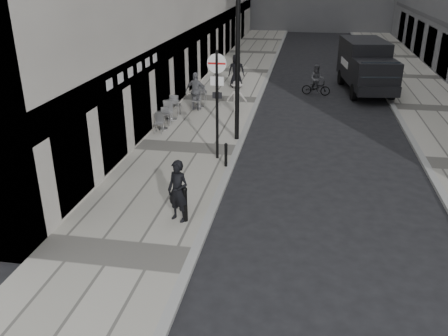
# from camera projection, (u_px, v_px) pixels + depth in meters

# --- Properties ---
(sidewalk) EXTENTS (4.00, 60.00, 0.12)m
(sidewalk) POSITION_uv_depth(u_px,v_px,m) (221.00, 99.00, 25.78)
(sidewalk) COLOR #A8A398
(sidewalk) RESTS_ON ground
(far_sidewalk) EXTENTS (4.00, 60.00, 0.12)m
(far_sidewalk) POSITION_uv_depth(u_px,v_px,m) (434.00, 109.00, 24.04)
(far_sidewalk) COLOR #A8A398
(far_sidewalk) RESTS_ON ground
(walking_man) EXTENTS (0.77, 0.65, 1.79)m
(walking_man) POSITION_uv_depth(u_px,v_px,m) (178.00, 191.00, 13.08)
(walking_man) COLOR black
(walking_man) RESTS_ON sidewalk
(sign_post) EXTENTS (0.68, 0.10, 3.98)m
(sign_post) POSITION_uv_depth(u_px,v_px,m) (217.00, 91.00, 16.77)
(sign_post) COLOR black
(sign_post) RESTS_ON sidewalk
(lamppost) EXTENTS (0.31, 0.31, 6.95)m
(lamppost) POSITION_uv_depth(u_px,v_px,m) (238.00, 44.00, 18.20)
(lamppost) COLOR black
(lamppost) RESTS_ON sidewalk
(bollard_near) EXTENTS (0.13, 0.13, 0.98)m
(bollard_near) POSITION_uv_depth(u_px,v_px,m) (185.00, 205.00, 13.18)
(bollard_near) COLOR black
(bollard_near) RESTS_ON sidewalk
(bollard_far) EXTENTS (0.11, 0.11, 0.82)m
(bollard_far) POSITION_uv_depth(u_px,v_px,m) (226.00, 155.00, 16.87)
(bollard_far) COLOR black
(bollard_far) RESTS_ON sidewalk
(panel_van) EXTENTS (2.98, 6.26, 2.84)m
(panel_van) POSITION_uv_depth(u_px,v_px,m) (366.00, 64.00, 27.08)
(panel_van) COLOR black
(panel_van) RESTS_ON ground
(cyclist) EXTENTS (1.63, 0.74, 1.70)m
(cyclist) POSITION_uv_depth(u_px,v_px,m) (316.00, 83.00, 26.63)
(cyclist) COLOR black
(cyclist) RESTS_ON ground
(pedestrian_a) EXTENTS (1.16, 0.61, 1.88)m
(pedestrian_a) POSITION_uv_depth(u_px,v_px,m) (196.00, 91.00, 23.31)
(pedestrian_a) COLOR slate
(pedestrian_a) RESTS_ON sidewalk
(pedestrian_b) EXTENTS (1.05, 0.64, 1.57)m
(pedestrian_b) POSITION_uv_depth(u_px,v_px,m) (237.00, 97.00, 22.94)
(pedestrian_b) COLOR #B1AAA3
(pedestrian_b) RESTS_ON sidewalk
(pedestrian_c) EXTENTS (1.01, 0.72, 1.95)m
(pedestrian_c) POSITION_uv_depth(u_px,v_px,m) (236.00, 71.00, 27.69)
(pedestrian_c) COLOR black
(pedestrian_c) RESTS_ON sidewalk
(cafe_table_near) EXTENTS (0.67, 1.52, 0.86)m
(cafe_table_near) POSITION_uv_depth(u_px,v_px,m) (163.00, 119.00, 20.74)
(cafe_table_near) COLOR #A4A4A6
(cafe_table_near) RESTS_ON sidewalk
(cafe_table_mid) EXTENTS (0.80, 1.81, 1.03)m
(cafe_table_mid) POSITION_uv_depth(u_px,v_px,m) (171.00, 109.00, 22.01)
(cafe_table_mid) COLOR #BCBDBF
(cafe_table_mid) RESTS_ON sidewalk
(cafe_table_far) EXTENTS (0.78, 1.76, 1.00)m
(cafe_table_far) POSITION_uv_depth(u_px,v_px,m) (199.00, 97.00, 23.99)
(cafe_table_far) COLOR #B0B0B2
(cafe_table_far) RESTS_ON sidewalk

